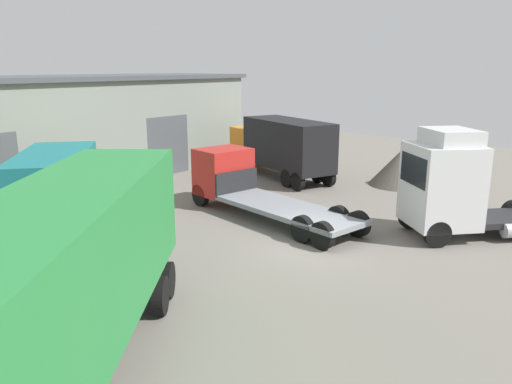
# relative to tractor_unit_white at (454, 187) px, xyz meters

# --- Properties ---
(ground_plane) EXTENTS (60.00, 60.00, 0.00)m
(ground_plane) POSITION_rel_tractor_unit_white_xyz_m (-4.60, 3.43, -2.00)
(ground_plane) COLOR slate
(warehouse_building) EXTENTS (25.11, 7.27, 6.02)m
(warehouse_building) POSITION_rel_tractor_unit_white_xyz_m (-4.60, 20.80, 1.02)
(warehouse_building) COLOR gray
(warehouse_building) RESTS_ON ground_plane
(tractor_unit_white) EXTENTS (6.55, 6.31, 4.25)m
(tractor_unit_white) POSITION_rel_tractor_unit_white_xyz_m (0.00, 0.00, 0.00)
(tractor_unit_white) COLOR silver
(tractor_unit_white) RESTS_ON ground_plane
(container_trailer_green) EXTENTS (9.32, 8.12, 4.23)m
(container_trailer_green) POSITION_rel_tractor_unit_white_xyz_m (-14.51, 2.87, 0.67)
(container_trailer_green) COLOR #28843D
(container_trailer_green) RESTS_ON ground_plane
(flatbed_truck_red) EXTENTS (3.94, 9.20, 2.72)m
(flatbed_truck_red) POSITION_rel_tractor_unit_white_xyz_m (-2.36, 8.71, -0.71)
(flatbed_truck_red) COLOR red
(flatbed_truck_red) RESTS_ON ground_plane
(box_truck_yellow) EXTENTS (6.71, 7.36, 3.47)m
(box_truck_yellow) POSITION_rel_tractor_unit_white_xyz_m (-9.61, 11.81, -0.05)
(box_truck_yellow) COLOR yellow
(box_truck_yellow) RESTS_ON ground_plane
(box_truck_orange) EXTENTS (5.17, 8.58, 3.52)m
(box_truck_orange) POSITION_rel_tractor_unit_white_xyz_m (4.54, 11.65, -0.01)
(box_truck_orange) COLOR orange
(box_truck_orange) RESTS_ON ground_plane
(gravel_pile) EXTENTS (3.49, 3.49, 2.00)m
(gravel_pile) POSITION_rel_tractor_unit_white_xyz_m (7.13, 5.15, -1.00)
(gravel_pile) COLOR #565147
(gravel_pile) RESTS_ON ground_plane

